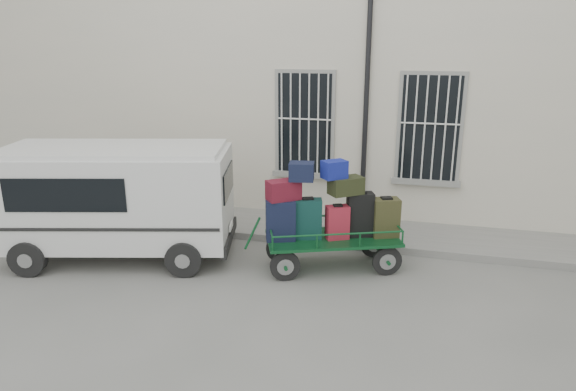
{
  "coord_description": "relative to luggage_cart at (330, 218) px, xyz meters",
  "views": [
    {
      "loc": [
        2.06,
        -8.18,
        3.99
      ],
      "look_at": [
        -0.28,
        1.0,
        1.16
      ],
      "focal_mm": 32.0,
      "sensor_mm": 36.0,
      "label": 1
    }
  ],
  "objects": [
    {
      "name": "sidewalk",
      "position": [
        -0.65,
        1.81,
        -0.9
      ],
      "size": [
        24.0,
        1.7,
        0.15
      ],
      "primitive_type": "cube",
      "color": "slate",
      "rests_on": "ground"
    },
    {
      "name": "ground",
      "position": [
        -0.65,
        -0.39,
        -0.98
      ],
      "size": [
        80.0,
        80.0,
        0.0
      ],
      "primitive_type": "plane",
      "color": "slate",
      "rests_on": "ground"
    },
    {
      "name": "van",
      "position": [
        -4.0,
        -0.43,
        0.26
      ],
      "size": [
        4.58,
        2.77,
        2.16
      ],
      "rotation": [
        0.0,
        0.0,
        0.24
      ],
      "color": "silver",
      "rests_on": "ground"
    },
    {
      "name": "luggage_cart",
      "position": [
        0.0,
        0.0,
        0.0
      ],
      "size": [
        2.79,
        1.86,
        2.04
      ],
      "rotation": [
        0.0,
        0.0,
        0.37
      ],
      "color": "black",
      "rests_on": "ground"
    },
    {
      "name": "building",
      "position": [
        -0.65,
        5.11,
        2.02
      ],
      "size": [
        24.0,
        5.15,
        6.0
      ],
      "color": "beige",
      "rests_on": "ground"
    }
  ]
}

